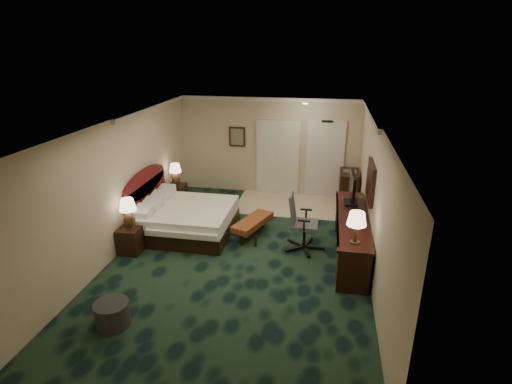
% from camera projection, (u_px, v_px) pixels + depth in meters
% --- Properties ---
extents(floor, '(5.00, 7.50, 0.00)m').
position_uv_depth(floor, '(241.00, 256.00, 8.13)').
color(floor, black).
rests_on(floor, ground).
extents(ceiling, '(5.00, 7.50, 0.00)m').
position_uv_depth(ceiling, '(239.00, 124.00, 7.17)').
color(ceiling, silver).
rests_on(ceiling, wall_back).
extents(wall_back, '(5.00, 0.00, 2.70)m').
position_uv_depth(wall_back, '(269.00, 147.00, 11.10)').
color(wall_back, beige).
rests_on(wall_back, ground).
extents(wall_front, '(5.00, 0.00, 2.70)m').
position_uv_depth(wall_front, '(163.00, 319.00, 4.20)').
color(wall_front, beige).
rests_on(wall_front, ground).
extents(wall_left, '(0.00, 7.50, 2.70)m').
position_uv_depth(wall_left, '(120.00, 186.00, 8.07)').
color(wall_left, beige).
rests_on(wall_left, ground).
extents(wall_right, '(0.00, 7.50, 2.70)m').
position_uv_depth(wall_right, '(375.00, 203.00, 7.23)').
color(wall_right, beige).
rests_on(wall_right, ground).
extents(crown_molding, '(5.00, 7.50, 0.10)m').
position_uv_depth(crown_molding, '(239.00, 127.00, 7.19)').
color(crown_molding, silver).
rests_on(crown_molding, wall_back).
extents(tile_patch, '(3.20, 1.70, 0.01)m').
position_uv_depth(tile_patch, '(297.00, 205.00, 10.64)').
color(tile_patch, beige).
rests_on(tile_patch, ground).
extents(headboard, '(0.12, 2.00, 1.40)m').
position_uv_depth(headboard, '(147.00, 198.00, 9.21)').
color(headboard, '#46140D').
rests_on(headboard, ground).
extents(entry_door, '(1.02, 0.06, 2.18)m').
position_uv_depth(entry_door, '(325.00, 160.00, 10.92)').
color(entry_door, silver).
rests_on(entry_door, ground).
extents(closet_doors, '(1.20, 0.06, 2.10)m').
position_uv_depth(closet_doors, '(278.00, 158.00, 11.13)').
color(closet_doors, '#BAB6A2').
rests_on(closet_doors, ground).
extents(wall_art, '(0.45, 0.06, 0.55)m').
position_uv_depth(wall_art, '(237.00, 137.00, 11.13)').
color(wall_art, '#495F57').
rests_on(wall_art, wall_back).
extents(wall_mirror, '(0.05, 0.95, 0.75)m').
position_uv_depth(wall_mirror, '(371.00, 182.00, 7.72)').
color(wall_mirror, white).
rests_on(wall_mirror, wall_right).
extents(bed, '(1.98, 1.84, 0.63)m').
position_uv_depth(bed, '(188.00, 220.00, 9.02)').
color(bed, white).
rests_on(bed, ground).
extents(nightstand_near, '(0.43, 0.49, 0.54)m').
position_uv_depth(nightstand_near, '(131.00, 240.00, 8.21)').
color(nightstand_near, black).
rests_on(nightstand_near, ground).
extents(nightstand_far, '(0.45, 0.51, 0.56)m').
position_uv_depth(nightstand_far, '(177.00, 195.00, 10.58)').
color(nightstand_far, black).
rests_on(nightstand_far, ground).
extents(lamp_near, '(0.41, 0.41, 0.64)m').
position_uv_depth(lamp_near, '(129.00, 214.00, 7.99)').
color(lamp_near, '#331F12').
rests_on(lamp_near, nightstand_near).
extents(lamp_far, '(0.36, 0.36, 0.59)m').
position_uv_depth(lamp_far, '(176.00, 175.00, 10.34)').
color(lamp_far, '#331F12').
rests_on(lamp_far, nightstand_far).
extents(bed_bench, '(0.80, 1.25, 0.40)m').
position_uv_depth(bed_bench, '(253.00, 227.00, 8.91)').
color(bed_bench, brown).
rests_on(bed_bench, ground).
extents(ottoman, '(0.53, 0.53, 0.38)m').
position_uv_depth(ottoman, '(112.00, 314.00, 6.10)').
color(ottoman, '#2B2B2D').
rests_on(ottoman, ground).
extents(desk, '(0.62, 2.88, 0.83)m').
position_uv_depth(desk, '(351.00, 236.00, 8.05)').
color(desk, black).
rests_on(desk, ground).
extents(tv, '(0.10, 0.88, 0.68)m').
position_uv_depth(tv, '(352.00, 189.00, 8.44)').
color(tv, black).
rests_on(tv, desk).
extents(desk_lamp, '(0.38, 0.38, 0.58)m').
position_uv_depth(desk_lamp, '(356.00, 228.00, 6.79)').
color(desk_lamp, '#331F12').
rests_on(desk_lamp, desk).
extents(desk_chair, '(0.71, 0.67, 1.21)m').
position_uv_depth(desk_chair, '(305.00, 222.00, 8.21)').
color(desk_chair, '#4A4A4A').
rests_on(desk_chair, ground).
extents(minibar, '(0.48, 0.86, 0.91)m').
position_uv_depth(minibar, '(348.00, 188.00, 10.54)').
color(minibar, black).
rests_on(minibar, ground).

